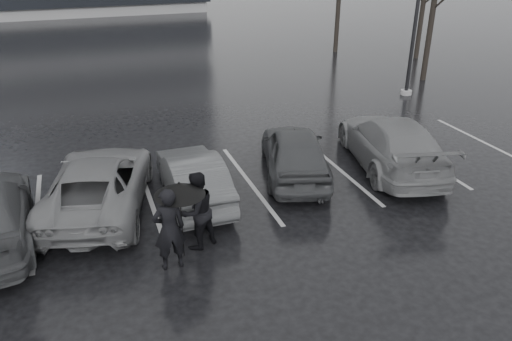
{
  "coord_description": "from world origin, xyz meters",
  "views": [
    {
      "loc": [
        -3.47,
        -9.38,
        6.36
      ],
      "look_at": [
        0.26,
        1.0,
        1.1
      ],
      "focal_mm": 35.0,
      "sensor_mm": 36.0,
      "label": 1
    }
  ],
  "objects": [
    {
      "name": "car_main",
      "position": [
        1.99,
        2.55,
        0.72
      ],
      "size": [
        2.85,
        4.55,
        1.45
      ],
      "primitive_type": "imported",
      "rotation": [
        0.0,
        0.0,
        2.85
      ],
      "color": "black",
      "rests_on": "ground"
    },
    {
      "name": "pedestrian_left",
      "position": [
        -2.22,
        -0.66,
        0.92
      ],
      "size": [
        0.69,
        0.48,
        1.84
      ],
      "primitive_type": "imported",
      "rotation": [
        0.0,
        0.0,
        3.2
      ],
      "color": "black",
      "rests_on": "ground"
    },
    {
      "name": "pedestrian_right",
      "position": [
        -1.51,
        -0.08,
        0.9
      ],
      "size": [
        1.08,
        0.98,
        1.8
      ],
      "primitive_type": "imported",
      "rotation": [
        0.0,
        0.0,
        3.57
      ],
      "color": "black",
      "rests_on": "ground"
    },
    {
      "name": "umbrella",
      "position": [
        -1.9,
        -0.36,
        1.64
      ],
      "size": [
        1.06,
        1.06,
        1.8
      ],
      "color": "black",
      "rests_on": "ground"
    },
    {
      "name": "car_west_a",
      "position": [
        -1.09,
        2.1,
        0.64
      ],
      "size": [
        1.38,
        3.89,
        1.28
      ],
      "primitive_type": "imported",
      "rotation": [
        0.0,
        0.0,
        3.14
      ],
      "color": "#2D2D2F",
      "rests_on": "ground"
    },
    {
      "name": "ground",
      "position": [
        0.0,
        0.0,
        0.0
      ],
      "size": [
        160.0,
        160.0,
        0.0
      ],
      "primitive_type": "plane",
      "color": "black",
      "rests_on": "ground"
    },
    {
      "name": "car_west_b",
      "position": [
        -3.43,
        2.46,
        0.69
      ],
      "size": [
        3.43,
        5.36,
        1.38
      ],
      "primitive_type": "imported",
      "rotation": [
        0.0,
        0.0,
        2.89
      ],
      "color": "#4D4C4F",
      "rests_on": "ground"
    },
    {
      "name": "car_east",
      "position": [
        4.94,
        2.16,
        0.75
      ],
      "size": [
        3.24,
        5.53,
        1.5
      ],
      "primitive_type": "imported",
      "rotation": [
        0.0,
        0.0,
        2.91
      ],
      "color": "#4D4C4F",
      "rests_on": "ground"
    },
    {
      "name": "stall_stripes",
      "position": [
        -0.8,
        2.5,
        0.0
      ],
      "size": [
        19.72,
        5.0,
        0.0
      ],
      "color": "#99999B",
      "rests_on": "ground"
    }
  ]
}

